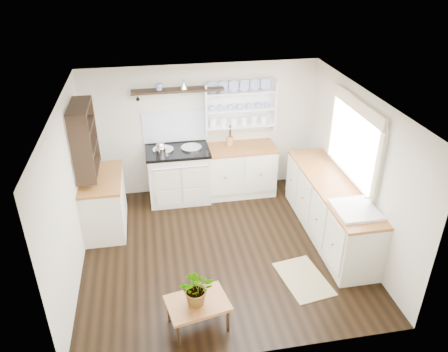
{
  "coord_description": "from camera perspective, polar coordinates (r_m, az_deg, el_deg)",
  "views": [
    {
      "loc": [
        -0.88,
        -5.13,
        4.07
      ],
      "look_at": [
        0.09,
        0.25,
        1.1
      ],
      "focal_mm": 35.0,
      "sensor_mm": 36.0,
      "label": 1
    }
  ],
  "objects": [
    {
      "name": "floor_rug",
      "position": [
        6.19,
        10.34,
        -13.08
      ],
      "size": [
        0.68,
        0.92,
        0.02
      ],
      "primitive_type": "cube",
      "rotation": [
        0.0,
        0.0,
        0.16
      ],
      "color": "olive",
      "rests_on": "floor"
    },
    {
      "name": "floor",
      "position": [
        6.61,
        -0.37,
        -9.51
      ],
      "size": [
        4.0,
        3.8,
        0.01
      ],
      "primitive_type": "cube",
      "color": "black",
      "rests_on": "ground"
    },
    {
      "name": "left_cabinets",
      "position": [
        7.07,
        -15.39,
        -3.3
      ],
      "size": [
        0.62,
        1.13,
        0.9
      ],
      "color": "silver",
      "rests_on": "floor"
    },
    {
      "name": "potted_plant",
      "position": [
        5.11,
        -3.55,
        -14.36
      ],
      "size": [
        0.41,
        0.36,
        0.44
      ],
      "primitive_type": "imported",
      "rotation": [
        0.0,
        0.0,
        -0.05
      ],
      "color": "#3F7233",
      "rests_on": "center_table"
    },
    {
      "name": "back_cabinets",
      "position": [
        7.78,
        1.96,
        0.86
      ],
      "size": [
        1.27,
        0.63,
        0.9
      ],
      "color": "silver",
      "rests_on": "floor"
    },
    {
      "name": "plate_rack",
      "position": [
        7.58,
        2.05,
        9.16
      ],
      "size": [
        1.2,
        0.22,
        0.9
      ],
      "color": "white",
      "rests_on": "wall_back"
    },
    {
      "name": "utensil_crock",
      "position": [
        7.59,
        0.75,
        4.56
      ],
      "size": [
        0.13,
        0.13,
        0.15
      ],
      "primitive_type": "cylinder",
      "color": "#AD763F",
      "rests_on": "back_cabinets"
    },
    {
      "name": "wall_left",
      "position": [
        6.01,
        -19.57,
        -2.39
      ],
      "size": [
        0.02,
        3.8,
        2.3
      ],
      "primitive_type": "cube",
      "color": "beige",
      "rests_on": "ground"
    },
    {
      "name": "belfast_sink",
      "position": [
        6.12,
        16.67,
        -5.16
      ],
      "size": [
        0.55,
        0.6,
        0.45
      ],
      "color": "white",
      "rests_on": "right_cabinets"
    },
    {
      "name": "high_shelf",
      "position": [
        7.25,
        -6.05,
        11.03
      ],
      "size": [
        1.5,
        0.29,
        0.16
      ],
      "color": "black",
      "rests_on": "wall_back"
    },
    {
      "name": "aga_cooker",
      "position": [
        7.61,
        -5.93,
        0.25
      ],
      "size": [
        1.07,
        0.74,
        0.98
      ],
      "color": "beige",
      "rests_on": "floor"
    },
    {
      "name": "wall_right",
      "position": [
        6.57,
        17.07,
        0.77
      ],
      "size": [
        0.02,
        3.8,
        2.3
      ],
      "primitive_type": "cube",
      "color": "beige",
      "rests_on": "ground"
    },
    {
      "name": "center_table",
      "position": [
        5.29,
        -3.47,
        -16.46
      ],
      "size": [
        0.78,
        0.63,
        0.38
      ],
      "rotation": [
        0.0,
        0.0,
        0.2
      ],
      "color": "brown",
      "rests_on": "floor"
    },
    {
      "name": "wall_back",
      "position": [
        7.66,
        -2.85,
        6.09
      ],
      "size": [
        4.0,
        0.02,
        2.3
      ],
      "primitive_type": "cube",
      "color": "beige",
      "rests_on": "ground"
    },
    {
      "name": "ceiling",
      "position": [
        5.49,
        -0.44,
        9.73
      ],
      "size": [
        4.0,
        3.8,
        0.01
      ],
      "primitive_type": "cube",
      "color": "white",
      "rests_on": "wall_back"
    },
    {
      "name": "left_shelving",
      "position": [
        6.6,
        -17.8,
        4.67
      ],
      "size": [
        0.28,
        0.8,
        1.05
      ],
      "primitive_type": "cube",
      "color": "black",
      "rests_on": "wall_left"
    },
    {
      "name": "kettle",
      "position": [
        7.24,
        -8.28,
        3.51
      ],
      "size": [
        0.19,
        0.19,
        0.23
      ],
      "primitive_type": null,
      "color": "silver",
      "rests_on": "aga_cooker"
    },
    {
      "name": "right_cabinets",
      "position": [
        6.86,
        13.65,
        -4.15
      ],
      "size": [
        0.62,
        2.43,
        0.9
      ],
      "color": "silver",
      "rests_on": "floor"
    },
    {
      "name": "window",
      "position": [
        6.49,
        16.61,
        4.58
      ],
      "size": [
        0.08,
        1.55,
        1.22
      ],
      "color": "white",
      "rests_on": "wall_right"
    }
  ]
}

